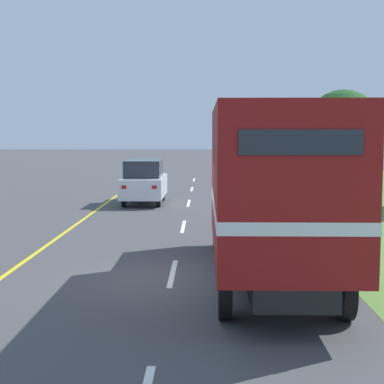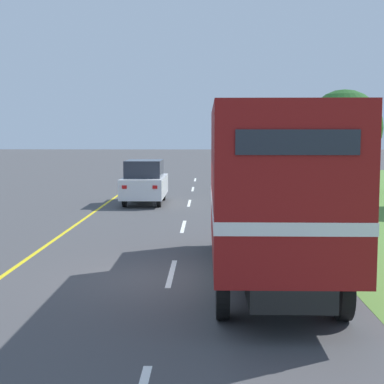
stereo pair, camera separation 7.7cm
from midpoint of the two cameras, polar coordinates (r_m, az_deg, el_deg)
name	(u,v)px [view 1 (the left image)]	position (r m, az deg, el deg)	size (l,w,h in m)	color
ground_plane	(171,279)	(12.84, -2.19, -8.39)	(200.00, 200.00, 0.00)	#444447
edge_line_yellow	(91,214)	(23.21, -9.84, -2.09)	(0.12, 55.13, 0.01)	yellow
centre_dash_near	(173,273)	(13.33, -2.05, -7.84)	(0.12, 2.60, 0.01)	white
centre_dash_mid_a	(183,226)	(19.80, -0.96, -3.35)	(0.12, 2.60, 0.01)	white
centre_dash_mid_b	(189,203)	(26.33, -0.41, -1.08)	(0.12, 2.60, 0.01)	white
centre_dash_far	(192,189)	(32.89, -0.08, 0.29)	(0.12, 2.60, 0.01)	white
centre_dash_farthest	(194,180)	(39.46, 0.14, 1.20)	(0.12, 2.60, 0.01)	white
horse_trailer_truck	(270,187)	(12.25, 7.38, 0.46)	(2.36, 8.24, 3.63)	black
lead_car_white	(144,182)	(26.17, -4.75, 1.00)	(1.80, 4.08, 1.94)	black
highway_sign	(340,166)	(21.80, 14.02, 2.48)	(2.17, 0.09, 3.06)	#9E9EA3
roadside_tree_mid	(343,128)	(32.63, 14.35, 6.06)	(4.05, 4.05, 5.45)	brown
delineator_post	(335,234)	(15.74, 13.52, -4.02)	(0.08, 0.08, 0.95)	white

